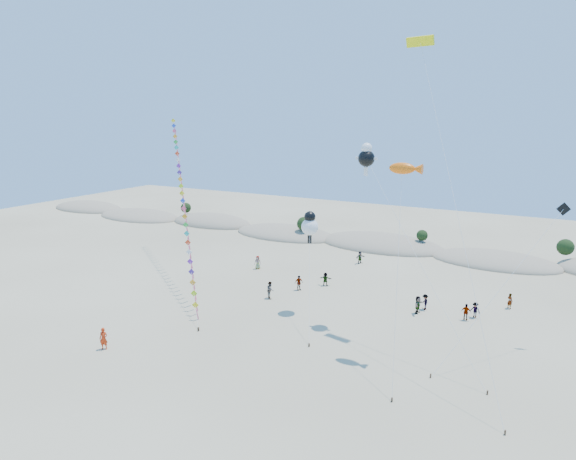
{
  "coord_description": "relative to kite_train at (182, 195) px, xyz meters",
  "views": [
    {
      "loc": [
        20.55,
        -22.98,
        18.59
      ],
      "look_at": [
        0.84,
        14.0,
        8.89
      ],
      "focal_mm": 30.0,
      "sensor_mm": 36.0,
      "label": 1
    }
  ],
  "objects": [
    {
      "name": "ground",
      "position": [
        17.4,
        -21.3,
        -9.73
      ],
      "size": [
        160.0,
        160.0,
        0.0
      ],
      "primitive_type": "plane",
      "color": "gray",
      "rests_on": "ground"
    },
    {
      "name": "parafoil_kite",
      "position": [
        27.93,
        -2.08,
        14.6
      ],
      "size": [
        11.07,
        14.39,
        25.28
      ],
      "color": "#3F2D1E",
      "rests_on": "ground"
    },
    {
      "name": "cartoon_kite_low",
      "position": [
        18.54,
        -3.4,
        -1.09
      ],
      "size": [
        4.46,
        8.31,
        9.98
      ],
      "color": "#3F2D1E",
      "rests_on": "ground"
    },
    {
      "name": "kite_train",
      "position": [
        0.0,
        0.0,
        0.0
      ],
      "size": [
        23.1,
        24.06,
        19.4
      ],
      "color": "#3F2D1E",
      "rests_on": "ground"
    },
    {
      "name": "cartoon_kite_high",
      "position": [
        23.94,
        -3.18,
        5.58
      ],
      "size": [
        13.24,
        9.11,
        16.55
      ],
      "color": "#3F2D1E",
      "rests_on": "ground"
    },
    {
      "name": "beachgoers",
      "position": [
        22.21,
        3.22,
        -8.9
      ],
      "size": [
        30.03,
        17.8,
        1.84
      ],
      "color": "slate",
      "rests_on": "ground"
    },
    {
      "name": "dark_kite",
      "position": [
        37.73,
        -2.84,
        -1.18
      ],
      "size": [
        8.08,
        11.26,
        12.04
      ],
      "color": "#3F2D1E",
      "rests_on": "ground"
    },
    {
      "name": "fish_kite",
      "position": [
        28.67,
        -7.93,
        5.14
      ],
      "size": [
        3.2,
        8.05,
        15.37
      ],
      "color": "#3F2D1E",
      "rests_on": "ground"
    },
    {
      "name": "flyer_foreground",
      "position": [
        7.34,
        -19.18,
        -8.8
      ],
      "size": [
        0.8,
        0.7,
        1.86
      ],
      "primitive_type": "imported",
      "rotation": [
        0.0,
        0.0,
        0.45
      ],
      "color": "red",
      "rests_on": "ground"
    },
    {
      "name": "dune_ridge",
      "position": [
        18.46,
        23.84,
        -9.62
      ],
      "size": [
        145.3,
        11.49,
        5.57
      ],
      "color": "gray",
      "rests_on": "ground"
    }
  ]
}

